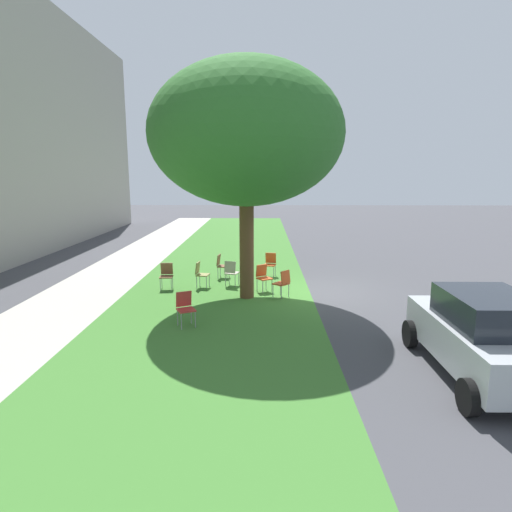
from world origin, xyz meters
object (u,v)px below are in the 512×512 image
street_tree (246,134)px  chair_0 (185,306)px  chair_5 (167,274)px  parked_car (484,335)px  chair_3 (270,263)px  chair_4 (221,264)px  chair_7 (231,271)px  chair_1 (283,282)px  chair_2 (263,276)px  chair_6 (201,273)px

street_tree → chair_0: (-2.64, 1.47, -4.43)m
chair_5 → parked_car: 9.71m
chair_3 → chair_4: same height
chair_3 → chair_7: 2.02m
chair_1 → chair_3: 2.95m
street_tree → chair_7: 4.68m
chair_2 → chair_5: size_ratio=1.00×
parked_car → street_tree: bearing=40.9°
parked_car → chair_4: bearing=35.5°
chair_1 → chair_3: (2.93, 0.34, 0.00)m
chair_7 → parked_car: parked_car is taller
chair_4 → parked_car: parked_car is taller
chair_0 → chair_1: (2.58, -2.59, 0.00)m
chair_5 → chair_6: bearing=-78.4°
street_tree → parked_car: (-5.37, -4.65, -4.11)m
chair_1 → chair_6: 2.99m
chair_0 → chair_4: bearing=-4.9°
street_tree → chair_0: bearing=150.8°
chair_3 → chair_0: bearing=157.8°
street_tree → chair_7: street_tree is taller
chair_7 → chair_6: bearing=102.3°
chair_6 → chair_7: size_ratio=1.00×
chair_0 → parked_car: bearing=-114.0°
chair_4 → chair_6: size_ratio=1.00×
chair_2 → chair_4: 2.41m
chair_0 → chair_1: same height
chair_6 → parked_car: bearing=-136.3°
chair_0 → chair_1: size_ratio=1.00×
chair_7 → parked_car: bearing=-142.3°
chair_7 → chair_0: bearing=167.6°
street_tree → chair_6: 4.86m
street_tree → chair_3: (2.88, -0.78, -4.43)m
chair_0 → chair_2: same height
street_tree → chair_5: size_ratio=8.05×
chair_6 → chair_0: bearing=-178.0°
street_tree → chair_4: 5.23m
chair_7 → parked_car: size_ratio=0.24×
chair_6 → chair_5: bearing=101.6°
chair_2 → chair_4: size_ratio=1.00×
chair_1 → chair_5: size_ratio=1.00×
chair_6 → chair_2: bearing=-101.9°
chair_1 → chair_6: bearing=65.8°
chair_6 → parked_car: parked_car is taller
chair_3 → chair_7: bearing=137.3°
chair_1 → chair_4: same height
chair_5 → chair_7: 2.18m
street_tree → chair_5: bearing=70.9°
chair_3 → parked_car: (-8.24, -3.87, 0.32)m
chair_7 → chair_5: bearing=101.9°
chair_4 → chair_7: same height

